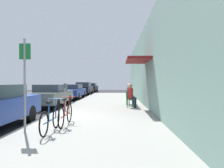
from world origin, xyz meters
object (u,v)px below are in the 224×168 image
bicycle_1 (66,114)px  cafe_chair_2 (129,96)px  seated_patron_1 (130,94)px  seated_patron_2 (130,93)px  parked_car_1 (50,95)px  parked_car_3 (83,88)px  seated_patron_0 (131,95)px  parked_car_2 (72,91)px  cafe_chair_0 (130,98)px  bicycle_0 (51,119)px  street_sign (25,78)px  parking_meter (65,95)px  parked_car_4 (91,87)px  cafe_chair_1 (130,97)px

bicycle_1 → cafe_chair_2: size_ratio=1.97×
seated_patron_1 → seated_patron_2: size_ratio=1.00×
parked_car_1 → parked_car_3: 11.93m
seated_patron_0 → seated_patron_2: (-0.00, 1.67, 0.00)m
parked_car_2 → cafe_chair_0: (4.75, -6.91, -0.06)m
bicycle_0 → seated_patron_1: 6.99m
street_sign → seated_patron_0: (3.30, 5.63, -0.82)m
parking_meter → cafe_chair_0: size_ratio=1.52×
bicycle_1 → bicycle_0: bearing=-101.1°
parked_car_3 → cafe_chair_2: bearing=-67.4°
parked_car_1 → street_sign: bearing=-77.5°
parked_car_2 → parked_car_4: 12.47m
bicycle_0 → parked_car_4: bearing=95.1°
seated_patron_0 → seated_patron_1: size_ratio=1.00×
parked_car_1 → cafe_chair_2: (4.74, 0.55, -0.09)m
parked_car_1 → bicycle_0: size_ratio=2.57×
parked_car_3 → seated_patron_1: bearing=-68.5°
seated_patron_0 → cafe_chair_2: size_ratio=1.48×
parked_car_1 → parking_meter: bearing=-58.8°
bicycle_0 → cafe_chair_1: bearing=68.6°
parked_car_3 → cafe_chair_0: (4.75, -13.04, -0.12)m
bicycle_1 → cafe_chair_1: bicycle_1 is taller
seated_patron_1 → seated_patron_2: same height
bicycle_1 → cafe_chair_1: bearing=67.0°
parked_car_1 → parked_car_4: 18.27m
parked_car_1 → cafe_chair_2: 4.78m
parked_car_3 → seated_patron_0: 13.91m
parked_car_1 → bicycle_1: 6.27m
seated_patron_1 → parked_car_4: bearing=104.5°
cafe_chair_1 → bicycle_0: bearing=-111.4°
parked_car_2 → seated_patron_0: 8.43m
parked_car_2 → bicycle_1: 11.84m
street_sign → cafe_chair_2: bearing=66.1°
parking_meter → seated_patron_0: (3.25, 1.43, -0.07)m
parked_car_2 → street_sign: street_sign is taller
parked_car_2 → parked_car_4: bearing=90.0°
bicycle_1 → seated_patron_1: (2.41, 5.55, 0.34)m
bicycle_0 → seated_patron_0: seated_patron_0 is taller
bicycle_0 → cafe_chair_2: (2.53, 7.27, 0.14)m
cafe_chair_0 → parked_car_4: bearing=103.8°
bicycle_1 → seated_patron_0: size_ratio=1.33×
bicycle_0 → seated_patron_2: bearing=70.4°
parked_car_3 → seated_patron_2: bearing=-67.1°
bicycle_1 → parking_meter: bearing=104.6°
seated_patron_2 → parking_meter: bearing=-136.3°
seated_patron_1 → cafe_chair_1: bearing=-161.3°
seated_patron_1 → cafe_chair_2: size_ratio=1.48×
parked_car_4 → seated_patron_2: 18.37m
parked_car_3 → parking_meter: parked_car_3 is taller
street_sign → cafe_chair_0: bearing=60.1°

